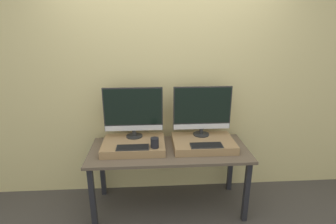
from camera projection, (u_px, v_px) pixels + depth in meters
The scene contains 9 objects.
wall_back at pixel (167, 84), 2.92m from camera, with size 8.00×0.04×2.60m.
workbench at pixel (169, 155), 2.75m from camera, with size 1.64×0.67×0.70m.
wooden_riser_left at pixel (134, 145), 2.72m from camera, with size 0.64×0.46×0.08m.
monitor_left at pixel (133, 111), 2.74m from camera, with size 0.62×0.17×0.54m.
keyboard_left at pixel (133, 147), 2.56m from camera, with size 0.32×0.13×0.01m.
mug at pixel (155, 143), 2.56m from camera, with size 0.08×0.08×0.10m.
wooden_riser_right at pixel (203, 143), 2.76m from camera, with size 0.64×0.46×0.08m.
monitor_right at pixel (202, 110), 2.78m from camera, with size 0.62×0.17×0.54m.
keyboard_right at pixel (206, 145), 2.60m from camera, with size 0.32×0.13×0.01m.
Camera 1 is at (-0.17, -2.13, 1.92)m, focal length 28.00 mm.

